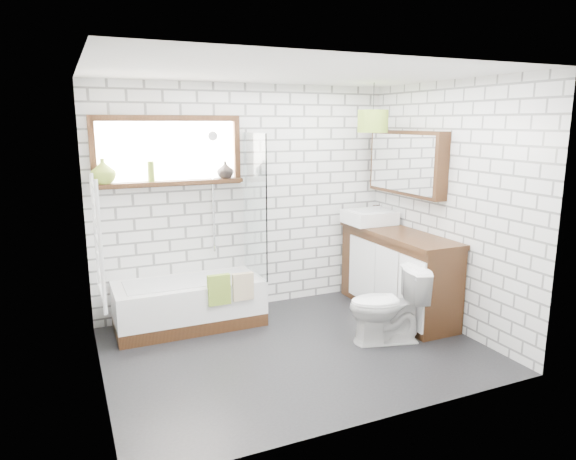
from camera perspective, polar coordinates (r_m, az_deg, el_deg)
name	(u,v)px	position (r m, az deg, el deg)	size (l,w,h in m)	color
floor	(295,350)	(4.95, 0.81, -13.17)	(3.40, 2.60, 0.01)	black
ceiling	(296,72)	(4.50, 0.91, 17.17)	(3.40, 2.60, 0.01)	white
wall_back	(247,199)	(5.75, -4.60, 3.46)	(3.40, 0.01, 2.50)	white
wall_front	(378,252)	(3.45, 9.98, -2.43)	(3.40, 0.01, 2.50)	white
wall_left	(91,236)	(4.16, -21.01, -0.59)	(0.01, 2.60, 2.50)	white
wall_right	(447,206)	(5.49, 17.27, 2.54)	(0.01, 2.60, 2.50)	white
window	(169,151)	(5.43, -13.12, 8.52)	(1.52, 0.16, 0.68)	black
towel_radiator	(98,241)	(4.17, -20.34, -1.20)	(0.06, 0.52, 1.00)	white
mirror_cabinet	(406,163)	(5.85, 13.01, 7.28)	(0.16, 1.20, 0.70)	black
shower_riser	(213,193)	(5.58, -8.35, 4.14)	(0.02, 0.02, 1.30)	silver
bathtub	(189,304)	(5.48, -10.89, -8.04)	(1.50, 0.66, 0.48)	white
shower_screen	(254,205)	(5.43, -3.79, 2.80)	(0.02, 0.72, 1.50)	white
towel_green	(219,290)	(5.16, -7.67, -6.59)	(0.23, 0.06, 0.31)	olive
towel_beige	(243,287)	(5.23, -5.03, -6.27)	(0.22, 0.05, 0.28)	tan
vanity	(397,272)	(5.82, 12.01, -4.60)	(0.52, 1.62, 0.93)	black
basin	(369,217)	(6.07, 9.02, 1.43)	(0.53, 0.46, 0.15)	white
tap	(381,211)	(6.14, 10.29, 2.05)	(0.03, 0.03, 0.17)	silver
toilet	(387,305)	(5.06, 10.94, -8.22)	(0.73, 0.42, 0.74)	white
vase_olive	(103,173)	(5.33, -19.85, 5.96)	(0.24, 0.24, 0.25)	olive
vase_dark	(225,172)	(5.56, -6.97, 6.46)	(0.18, 0.18, 0.18)	black
bottle	(151,173)	(5.39, -14.96, 6.09)	(0.07, 0.07, 0.21)	olive
pendant	(373,121)	(5.69, 9.41, 11.84)	(0.33, 0.33, 0.24)	olive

